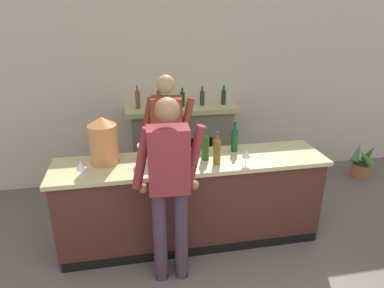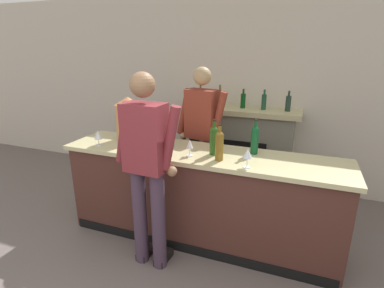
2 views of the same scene
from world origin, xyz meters
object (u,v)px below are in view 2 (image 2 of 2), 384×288
at_px(wine_bottle_cabernet_heavy, 255,139).
at_px(wine_glass_front_right, 98,135).
at_px(wine_glass_back_row, 247,154).
at_px(wine_glass_near_bucket, 190,145).
at_px(ice_bucket_steel, 163,137).
at_px(person_customer, 147,166).
at_px(wine_bottle_port_short, 214,139).
at_px(copper_dispenser, 129,119).
at_px(wine_bottle_chardonnay_pale, 219,144).
at_px(fireplace_stone, 240,148).
at_px(person_bartender, 201,135).

relative_size(wine_bottle_cabernet_heavy, wine_glass_front_right, 2.11).
xyz_separation_m(wine_glass_front_right, wine_glass_back_row, (1.61, -0.06, 0.01)).
relative_size(wine_glass_back_row, wine_glass_near_bucket, 1.05).
bearing_deg(ice_bucket_steel, wine_glass_back_row, -16.28).
height_order(person_customer, wine_bottle_port_short, person_customer).
relative_size(person_customer, copper_dispenser, 3.72).
height_order(copper_dispenser, wine_bottle_chardonnay_pale, copper_dispenser).
xyz_separation_m(fireplace_stone, copper_dispenser, (-1.01, -1.29, 0.63)).
distance_m(fireplace_stone, wine_glass_near_bucket, 1.63).
height_order(wine_bottle_chardonnay_pale, wine_glass_front_right, wine_bottle_chardonnay_pale).
height_order(fireplace_stone, person_customer, person_customer).
bearing_deg(wine_glass_near_bucket, wine_glass_back_row, -9.79).
relative_size(fireplace_stone, wine_bottle_chardonnay_pale, 4.62).
height_order(copper_dispenser, wine_glass_near_bucket, copper_dispenser).
bearing_deg(person_customer, wine_bottle_chardonnay_pale, 36.86).
relative_size(person_bartender, wine_glass_back_row, 10.44).
bearing_deg(fireplace_stone, person_bartender, -110.52).
xyz_separation_m(wine_bottle_chardonnay_pale, wine_glass_back_row, (0.28, -0.09, -0.03)).
bearing_deg(wine_glass_front_right, wine_bottle_port_short, 7.72).
relative_size(copper_dispenser, wine_glass_near_bucket, 2.98).
bearing_deg(wine_glass_front_right, fireplace_stone, 52.38).
bearing_deg(wine_glass_back_row, wine_glass_near_bucket, 170.21).
distance_m(wine_bottle_cabernet_heavy, wine_glass_front_right, 1.64).
relative_size(fireplace_stone, ice_bucket_steel, 6.39).
distance_m(copper_dispenser, wine_bottle_port_short, 1.04).
distance_m(fireplace_stone, wine_glass_back_row, 1.76).
bearing_deg(wine_bottle_port_short, person_customer, -129.82).
distance_m(wine_bottle_cabernet_heavy, wine_glass_near_bucket, 0.64).
xyz_separation_m(wine_bottle_port_short, wine_glass_back_row, (0.37, -0.22, -0.03)).
bearing_deg(wine_glass_back_row, wine_bottle_cabernet_heavy, 90.40).
xyz_separation_m(copper_dispenser, wine_bottle_cabernet_heavy, (1.40, 0.04, -0.09)).
height_order(wine_bottle_port_short, wine_glass_near_bucket, wine_bottle_port_short).
bearing_deg(person_bartender, fireplace_stone, 69.48).
bearing_deg(wine_glass_near_bucket, person_customer, -120.47).
bearing_deg(copper_dispenser, wine_bottle_cabernet_heavy, 1.50).
relative_size(ice_bucket_steel, wine_glass_near_bucket, 1.51).
xyz_separation_m(person_customer, wine_bottle_chardonnay_pale, (0.54, 0.41, 0.14)).
distance_m(wine_bottle_cabernet_heavy, wine_glass_back_row, 0.38).
distance_m(fireplace_stone, wine_bottle_port_short, 1.51).
height_order(person_customer, wine_bottle_cabernet_heavy, person_customer).
height_order(wine_bottle_chardonnay_pale, wine_bottle_port_short, wine_bottle_port_short).
xyz_separation_m(person_customer, wine_glass_near_bucket, (0.24, 0.41, 0.10)).
bearing_deg(wine_glass_near_bucket, wine_bottle_cabernet_heavy, 26.25).
relative_size(person_customer, wine_glass_back_row, 10.59).
bearing_deg(person_bartender, wine_glass_back_row, -48.96).
bearing_deg(wine_glass_front_right, wine_bottle_cabernet_heavy, 11.51).
bearing_deg(wine_bottle_cabernet_heavy, ice_bucket_steel, -173.59).
distance_m(ice_bucket_steel, wine_bottle_chardonnay_pale, 0.70).
bearing_deg(ice_bucket_steel, wine_bottle_cabernet_heavy, 6.41).
relative_size(person_bartender, ice_bucket_steel, 7.22).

